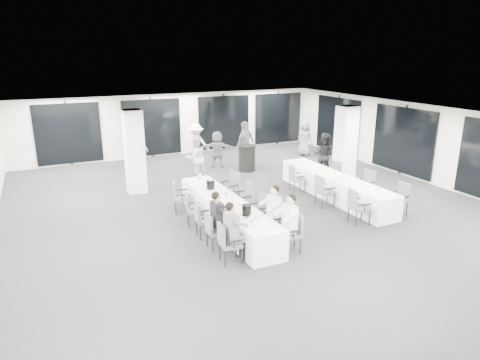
# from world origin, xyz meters

# --- Properties ---
(room) EXTENTS (14.04, 16.04, 2.84)m
(room) POSITION_xyz_m (0.89, 1.11, 1.39)
(room) COLOR #232328
(room) RESTS_ON ground
(column_left) EXTENTS (0.60, 0.60, 2.80)m
(column_left) POSITION_xyz_m (-2.80, 3.20, 1.40)
(column_left) COLOR white
(column_left) RESTS_ON floor
(column_right) EXTENTS (0.60, 0.60, 2.80)m
(column_right) POSITION_xyz_m (4.20, 1.00, 1.40)
(column_right) COLOR white
(column_right) RESTS_ON floor
(banquet_table_main) EXTENTS (0.90, 5.00, 0.75)m
(banquet_table_main) POSITION_xyz_m (-1.25, -0.87, 0.38)
(banquet_table_main) COLOR white
(banquet_table_main) RESTS_ON floor
(banquet_table_side) EXTENTS (0.90, 5.00, 0.75)m
(banquet_table_side) POSITION_xyz_m (2.89, -0.20, 0.38)
(banquet_table_side) COLOR white
(banquet_table_side) RESTS_ON floor
(cocktail_table) EXTENTS (0.75, 0.75, 1.04)m
(cocktail_table) POSITION_xyz_m (1.80, 4.03, 0.53)
(cocktail_table) COLOR black
(cocktail_table) RESTS_ON floor
(chair_main_left_near) EXTENTS (0.52, 0.56, 0.93)m
(chair_main_left_near) POSITION_xyz_m (-2.08, -2.80, 0.53)
(chair_main_left_near) COLOR #53555B
(chair_main_left_near) RESTS_ON floor
(chair_main_left_second) EXTENTS (0.45, 0.50, 0.88)m
(chair_main_left_second) POSITION_xyz_m (-2.08, -1.99, 0.50)
(chair_main_left_second) COLOR #53555B
(chair_main_left_second) RESTS_ON floor
(chair_main_left_mid) EXTENTS (0.52, 0.56, 0.93)m
(chair_main_left_mid) POSITION_xyz_m (-2.08, -1.24, 0.53)
(chair_main_left_mid) COLOR #53555B
(chair_main_left_mid) RESTS_ON floor
(chair_main_left_fourth) EXTENTS (0.53, 0.55, 0.87)m
(chair_main_left_fourth) POSITION_xyz_m (-2.07, -0.39, 0.49)
(chair_main_left_fourth) COLOR #53555B
(chair_main_left_fourth) RESTS_ON floor
(chair_main_left_far) EXTENTS (0.59, 0.61, 0.95)m
(chair_main_left_far) POSITION_xyz_m (-2.08, 0.71, 0.54)
(chair_main_left_far) COLOR #53555B
(chair_main_left_far) RESTS_ON floor
(chair_main_right_near) EXTENTS (0.56, 0.59, 0.94)m
(chair_main_right_near) POSITION_xyz_m (-0.42, -2.94, 0.53)
(chair_main_right_near) COLOR #53555B
(chair_main_right_near) RESTS_ON floor
(chair_main_right_second) EXTENTS (0.52, 0.58, 1.00)m
(chair_main_right_second) POSITION_xyz_m (-0.41, -2.17, 0.57)
(chair_main_right_second) COLOR #53555B
(chair_main_right_second) RESTS_ON floor
(chair_main_right_mid) EXTENTS (0.50, 0.54, 0.90)m
(chair_main_right_mid) POSITION_xyz_m (-0.42, -1.23, 0.51)
(chair_main_right_mid) COLOR #53555B
(chair_main_right_mid) RESTS_ON floor
(chair_main_right_fourth) EXTENTS (0.54, 0.59, 0.99)m
(chair_main_right_fourth) POSITION_xyz_m (-0.41, -0.30, 0.56)
(chair_main_right_fourth) COLOR #53555B
(chair_main_right_fourth) RESTS_ON floor
(chair_main_right_far) EXTENTS (0.62, 0.65, 1.04)m
(chair_main_right_far) POSITION_xyz_m (-0.41, 0.70, 0.60)
(chair_main_right_far) COLOR #53555B
(chair_main_right_far) RESTS_ON floor
(chair_side_left_near) EXTENTS (0.58, 0.62, 0.99)m
(chair_side_left_near) POSITION_xyz_m (2.06, -2.26, 0.56)
(chair_side_left_near) COLOR #53555B
(chair_side_left_near) RESTS_ON floor
(chair_side_left_mid) EXTENTS (0.53, 0.58, 0.99)m
(chair_side_left_mid) POSITION_xyz_m (2.06, -0.70, 0.56)
(chair_side_left_mid) COLOR #53555B
(chair_side_left_mid) RESTS_ON floor
(chair_side_left_far) EXTENTS (0.54, 0.57, 0.92)m
(chair_side_left_far) POSITION_xyz_m (2.06, 0.87, 0.52)
(chair_side_left_far) COLOR #53555B
(chair_side_left_far) RESTS_ON floor
(chair_side_right_near) EXTENTS (0.50, 0.55, 0.94)m
(chair_side_right_near) POSITION_xyz_m (3.72, -2.19, 0.54)
(chair_side_right_near) COLOR #53555B
(chair_side_right_near) RESTS_ON floor
(chair_side_right_mid) EXTENTS (0.54, 0.58, 0.95)m
(chair_side_right_mid) POSITION_xyz_m (3.73, -0.73, 0.54)
(chair_side_right_mid) COLOR #53555B
(chair_side_right_mid) RESTS_ON floor
(chair_side_right_far) EXTENTS (0.53, 0.56, 0.87)m
(chair_side_right_far) POSITION_xyz_m (3.72, 0.90, 0.50)
(chair_side_right_far) COLOR #53555B
(chair_side_right_far) RESTS_ON floor
(seated_guest_a) EXTENTS (0.50, 0.38, 1.44)m
(seated_guest_a) POSITION_xyz_m (-1.92, -2.81, 0.81)
(seated_guest_a) COLOR slate
(seated_guest_a) RESTS_ON floor
(seated_guest_b) EXTENTS (0.50, 0.38, 1.44)m
(seated_guest_b) POSITION_xyz_m (-1.92, -1.99, 0.81)
(seated_guest_b) COLOR black
(seated_guest_b) RESTS_ON floor
(seated_guest_c) EXTENTS (0.50, 0.38, 1.44)m
(seated_guest_c) POSITION_xyz_m (-0.58, -2.92, 0.81)
(seated_guest_c) COLOR silver
(seated_guest_c) RESTS_ON floor
(seated_guest_d) EXTENTS (0.50, 0.38, 1.44)m
(seated_guest_d) POSITION_xyz_m (-0.58, -2.17, 0.81)
(seated_guest_d) COLOR silver
(seated_guest_d) RESTS_ON floor
(standing_guest_a) EXTENTS (0.76, 0.81, 1.76)m
(standing_guest_a) POSITION_xyz_m (-1.99, 5.53, 0.88)
(standing_guest_a) COLOR slate
(standing_guest_a) RESTS_ON floor
(standing_guest_b) EXTENTS (1.00, 0.71, 1.90)m
(standing_guest_b) POSITION_xyz_m (-0.45, 3.75, 0.95)
(standing_guest_b) COLOR silver
(standing_guest_b) RESTS_ON floor
(standing_guest_c) EXTENTS (1.41, 1.13, 1.95)m
(standing_guest_c) POSITION_xyz_m (0.34, 5.90, 0.97)
(standing_guest_c) COLOR silver
(standing_guest_c) RESTS_ON floor
(standing_guest_d) EXTENTS (1.43, 1.21, 2.13)m
(standing_guest_d) POSITION_xyz_m (2.09, 4.77, 1.06)
(standing_guest_d) COLOR slate
(standing_guest_d) RESTS_ON floor
(standing_guest_e) EXTENTS (0.88, 1.01, 1.79)m
(standing_guest_e) POSITION_xyz_m (5.37, 5.27, 0.89)
(standing_guest_e) COLOR slate
(standing_guest_e) RESTS_ON floor
(standing_guest_f) EXTENTS (1.64, 1.36, 1.70)m
(standing_guest_f) POSITION_xyz_m (0.96, 5.07, 0.85)
(standing_guest_f) COLOR slate
(standing_guest_f) RESTS_ON floor
(standing_guest_g) EXTENTS (0.81, 0.82, 1.76)m
(standing_guest_g) POSITION_xyz_m (-2.09, 6.85, 0.88)
(standing_guest_g) COLOR black
(standing_guest_g) RESTS_ON floor
(standing_guest_h) EXTENTS (1.03, 1.08, 1.92)m
(standing_guest_h) POSITION_xyz_m (4.02, 2.00, 0.96)
(standing_guest_h) COLOR black
(standing_guest_h) RESTS_ON floor
(ice_bucket_near) EXTENTS (0.24, 0.24, 0.27)m
(ice_bucket_near) POSITION_xyz_m (-1.24, -2.08, 0.88)
(ice_bucket_near) COLOR black
(ice_bucket_near) RESTS_ON banquet_table_main
(ice_bucket_far) EXTENTS (0.24, 0.24, 0.27)m
(ice_bucket_far) POSITION_xyz_m (-1.26, 0.26, 0.89)
(ice_bucket_far) COLOR black
(ice_bucket_far) RESTS_ON banquet_table_main
(water_bottle_a) EXTENTS (0.08, 0.08, 0.24)m
(water_bottle_a) POSITION_xyz_m (-1.40, -2.67, 0.87)
(water_bottle_a) COLOR silver
(water_bottle_a) RESTS_ON banquet_table_main
(water_bottle_b) EXTENTS (0.08, 0.08, 0.24)m
(water_bottle_b) POSITION_xyz_m (-1.13, -0.60, 0.87)
(water_bottle_b) COLOR silver
(water_bottle_b) RESTS_ON banquet_table_main
(water_bottle_c) EXTENTS (0.07, 0.07, 0.21)m
(water_bottle_c) POSITION_xyz_m (-1.23, 1.22, 0.86)
(water_bottle_c) COLOR silver
(water_bottle_c) RESTS_ON banquet_table_main
(plate_a) EXTENTS (0.19, 0.19, 0.03)m
(plate_a) POSITION_xyz_m (-1.35, -2.30, 0.76)
(plate_a) COLOR white
(plate_a) RESTS_ON banquet_table_main
(plate_b) EXTENTS (0.22, 0.22, 0.03)m
(plate_b) POSITION_xyz_m (-1.16, -2.42, 0.76)
(plate_b) COLOR white
(plate_b) RESTS_ON banquet_table_main
(plate_c) EXTENTS (0.18, 0.18, 0.03)m
(plate_c) POSITION_xyz_m (-1.11, -1.39, 0.76)
(plate_c) COLOR white
(plate_c) RESTS_ON banquet_table_main
(wine_glass) EXTENTS (0.08, 0.08, 0.20)m
(wine_glass) POSITION_xyz_m (-1.03, -2.82, 0.90)
(wine_glass) COLOR silver
(wine_glass) RESTS_ON banquet_table_main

